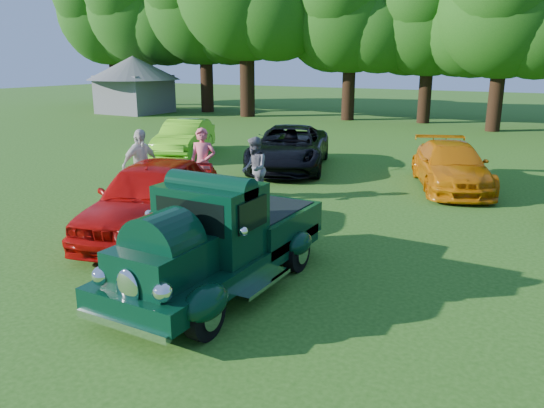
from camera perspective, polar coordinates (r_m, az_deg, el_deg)
The scene contains 10 objects.
ground at distance 9.62m, azimuth -4.20°, elevation -7.27°, with size 120.00×120.00×0.00m, color #225113.
hero_pickup at distance 8.78m, azimuth -5.63°, elevation -4.10°, with size 2.15×4.61×1.80m.
red_convertible at distance 11.71m, azimuth -12.69°, elevation 0.72°, with size 1.92×4.76×1.62m, color #AE0A07.
back_car_lime at distance 21.21m, azimuth -9.40°, elevation 7.01°, with size 1.47×4.22×1.39m, color #64D21C.
back_car_black at distance 18.38m, azimuth 1.86°, elevation 6.07°, with size 2.44×5.29×1.47m, color black.
back_car_orange at distance 16.44m, azimuth 18.70°, elevation 3.89°, with size 1.85×4.54×1.32m, color #CA6C07.
spectator_pink at distance 14.36m, azimuth -7.44°, elevation 4.27°, with size 0.71×0.46×1.94m, color #ED616D.
spectator_grey at distance 14.22m, azimuth -1.91°, elevation 3.81°, with size 0.83×0.65×1.71m, color slate.
spectator_white at distance 14.54m, azimuth -13.93°, elevation 4.06°, with size 1.13×0.47×1.92m, color silver.
gazebo at distance 39.15m, azimuth -14.64°, elevation 12.97°, with size 6.40×6.40×3.90m.
Camera 1 is at (4.93, -7.39, 3.69)m, focal length 35.00 mm.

